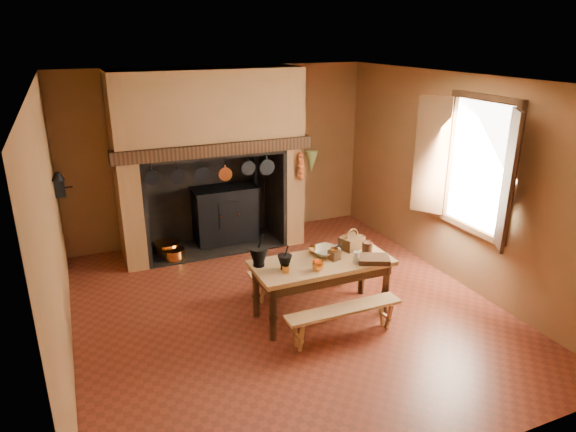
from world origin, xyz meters
The scene contains 28 objects.
floor centered at (0.00, 0.00, 0.00)m, with size 5.50×5.50×0.00m, color maroon.
ceiling centered at (0.00, 0.00, 2.80)m, with size 5.50×5.50×0.00m, color silver.
back_wall centered at (0.00, 2.75, 1.40)m, with size 5.00×0.02×2.80m, color #935D3A.
wall_left centered at (-2.50, 0.00, 1.40)m, with size 0.02×5.50×2.80m, color #935D3A.
wall_right centered at (2.50, 0.00, 1.40)m, with size 0.02×5.50×2.80m, color #935D3A.
wall_front centered at (0.00, -2.75, 1.40)m, with size 5.00×0.02×2.80m, color #935D3A.
chimney_breast centered at (-0.30, 2.31, 1.81)m, with size 2.95×0.96×2.80m.
iron_range centered at (-0.04, 2.45, 0.48)m, with size 1.12×0.55×1.60m.
hearth_pans centered at (-1.05, 2.22, 0.09)m, with size 0.51×0.62×0.20m.
hanging_pans centered at (-0.34, 1.81, 1.36)m, with size 1.92×0.29×0.27m.
onion_string centered at (1.00, 1.79, 1.33)m, with size 0.12×0.10×0.46m, color #A14A1D, non-canonical shape.
herb_bunch centered at (1.18, 1.79, 1.38)m, with size 0.20×0.20×0.35m, color #4E5729.
window centered at (2.35, -0.40, 1.70)m, with size 0.39×1.75×1.76m.
wall_coffee_mill centered at (-2.42, 1.55, 1.52)m, with size 0.23×0.16×0.31m.
work_table centered at (0.34, -0.28, 0.61)m, with size 1.67×0.74×0.72m.
bench_front centered at (0.34, -0.84, 0.29)m, with size 1.37×0.24×0.39m.
bench_back centered at (0.34, 0.32, 0.30)m, with size 1.41×0.25×0.40m.
mortar_large centered at (-0.40, -0.10, 0.85)m, with size 0.23×0.23×0.39m.
mortar_small centered at (-0.15, -0.30, 0.82)m, with size 0.17×0.17×0.29m.
coffee_grinder centered at (0.49, -0.30, 0.79)m, with size 0.17×0.14×0.18m.
brass_mug_a centered at (-0.18, -0.39, 0.77)m, with size 0.08×0.08×0.09m, color orange.
brass_mug_b centered at (0.34, -0.02, 0.77)m, with size 0.08×0.08×0.09m, color orange.
mixing_bowl centered at (0.45, -0.13, 0.76)m, with size 0.34×0.34×0.08m, color #BEB792.
stoneware_crock centered at (0.93, -0.32, 0.80)m, with size 0.13×0.13×0.16m, color #4F2D1D.
glass_jar centered at (0.69, -0.47, 0.79)m, with size 0.08×0.08×0.13m, color beige.
wicker_basket centered at (0.84, -0.09, 0.81)m, with size 0.33×0.28×0.27m.
wooden_tray centered at (0.89, -0.53, 0.75)m, with size 0.36×0.26×0.06m, color #3D2313.
brass_cup centered at (0.19, -0.47, 0.78)m, with size 0.14×0.14×0.11m, color orange.
Camera 1 is at (-2.23, -5.21, 3.29)m, focal length 32.00 mm.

